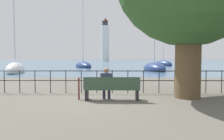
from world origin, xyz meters
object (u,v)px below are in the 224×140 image
Objects in this scene: park_bench at (112,89)px; harbor_lighthouse at (105,41)px; closed_umbrella at (79,87)px; sailboat_3 at (15,69)px; sailboat_1 at (163,64)px; sailboat_0 at (154,68)px; sailboat_2 at (83,65)px; seated_person_left at (106,82)px.

park_bench is 0.09× the size of harbor_lighthouse.
sailboat_3 is at bearing 121.80° from closed_umbrella.
harbor_lighthouse is at bearing 71.55° from sailboat_3.
closed_umbrella is at bearing -131.13° from sailboat_1.
harbor_lighthouse is at bearing 91.98° from closed_umbrella.
sailboat_0 is 0.57× the size of sailboat_2.
seated_person_left is at bearing -117.53° from sailboat_0.
sailboat_2 is at bearing 99.93° from seated_person_left.
sailboat_3 is 0.41× the size of harbor_lighthouse.
sailboat_3 is (-9.48, 15.30, -0.12)m from closed_umbrella.
sailboat_1 is 30.88m from sailboat_3.
closed_umbrella is 0.04× the size of harbor_lighthouse.
park_bench is at bearing -70.01° from sailboat_3.
sailboat_1 is (5.30, 18.74, 0.08)m from sailboat_0.
harbor_lighthouse is at bearing 67.10° from sailboat_2.
sailboat_1 reaches higher than closed_umbrella.
park_bench is at bearing -20.56° from seated_person_left.
sailboat_1 is at bearing 74.36° from seated_person_left.
harbor_lighthouse reaches higher than sailboat_2.
sailboat_2 is at bearing 100.30° from park_bench.
park_bench is at bearing -116.89° from sailboat_0.
harbor_lighthouse reaches higher than sailboat_0.
closed_umbrella is 29.48m from sailboat_2.
sailboat_3 is at bearing 124.94° from park_bench.
harbor_lighthouse is at bearing 84.37° from sailboat_0.
sailboat_1 is (11.65, 37.81, -0.09)m from closed_umbrella.
sailboat_3 is (-5.43, -13.91, 0.02)m from sailboat_2.
sailboat_2 is at bearing 97.89° from closed_umbrella.
park_bench is 39.30m from sailboat_1.
seated_person_left is at bearing -87.46° from harbor_lighthouse.
park_bench is 19.83m from sailboat_0.
sailboat_2 reaches higher than park_bench.
sailboat_1 reaches higher than seated_person_left.
sailboat_2 is 80.38m from harbor_lighthouse.
sailboat_3 reaches higher than closed_umbrella.
park_bench is at bearing -129.31° from sailboat_1.
sailboat_1 reaches higher than sailboat_0.
sailboat_0 is 0.76× the size of sailboat_3.
closed_umbrella is at bearing -104.80° from sailboat_2.
seated_person_left is 1.08m from closed_umbrella.
seated_person_left is 0.10× the size of sailboat_1.
park_bench is at bearing -87.35° from harbor_lighthouse.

